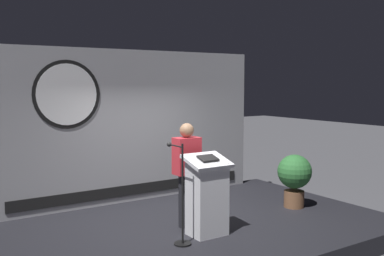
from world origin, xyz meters
name	(u,v)px	position (x,y,z in m)	size (l,w,h in m)	color
ground_plane	(188,243)	(0.00, 0.00, 0.00)	(40.00, 40.00, 0.00)	#4C4C51
stage_platform	(188,234)	(0.00, 0.00, 0.15)	(6.40, 4.00, 0.30)	black
banner_display	(133,126)	(-0.04, 1.85, 1.72)	(5.26, 0.12, 2.84)	#9E9EA3
podium	(207,196)	(-0.02, -0.53, 0.88)	(0.64, 0.49, 1.20)	silver
speaker_person	(187,174)	(-0.06, -0.05, 1.13)	(0.40, 0.26, 1.62)	black
microphone_stand	(181,209)	(-0.54, -0.63, 0.79)	(0.24, 0.51, 1.41)	black
potted_plant	(295,176)	(2.16, -0.19, 0.88)	(0.61, 0.61, 0.96)	brown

